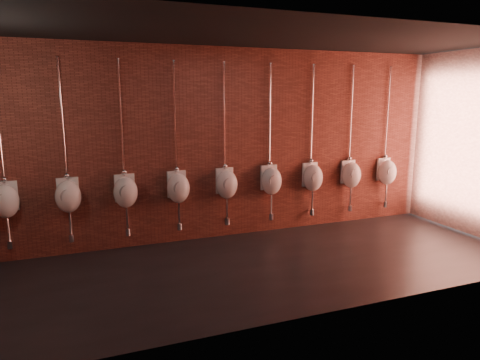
% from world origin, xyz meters
% --- Properties ---
extents(ground, '(8.50, 8.50, 0.00)m').
position_xyz_m(ground, '(0.00, 0.00, 0.00)').
color(ground, black).
rests_on(ground, ground).
extents(room_shell, '(8.54, 3.04, 3.22)m').
position_xyz_m(room_shell, '(0.00, 0.00, 2.01)').
color(room_shell, black).
rests_on(room_shell, ground).
extents(urinal_0, '(0.40, 0.36, 2.72)m').
position_xyz_m(urinal_0, '(-3.17, 1.37, 0.96)').
color(urinal_0, white).
rests_on(urinal_0, ground).
extents(urinal_1, '(0.40, 0.36, 2.72)m').
position_xyz_m(urinal_1, '(-2.34, 1.37, 0.96)').
color(urinal_1, white).
rests_on(urinal_1, ground).
extents(urinal_2, '(0.40, 0.36, 2.72)m').
position_xyz_m(urinal_2, '(-1.51, 1.37, 0.96)').
color(urinal_2, white).
rests_on(urinal_2, ground).
extents(urinal_3, '(0.40, 0.36, 2.72)m').
position_xyz_m(urinal_3, '(-0.68, 1.37, 0.96)').
color(urinal_3, white).
rests_on(urinal_3, ground).
extents(urinal_4, '(0.40, 0.36, 2.72)m').
position_xyz_m(urinal_4, '(0.15, 1.37, 0.96)').
color(urinal_4, white).
rests_on(urinal_4, ground).
extents(urinal_5, '(0.40, 0.36, 2.72)m').
position_xyz_m(urinal_5, '(0.98, 1.37, 0.96)').
color(urinal_5, white).
rests_on(urinal_5, ground).
extents(urinal_6, '(0.40, 0.36, 2.72)m').
position_xyz_m(urinal_6, '(1.81, 1.37, 0.96)').
color(urinal_6, white).
rests_on(urinal_6, ground).
extents(urinal_7, '(0.40, 0.36, 2.72)m').
position_xyz_m(urinal_7, '(2.64, 1.37, 0.96)').
color(urinal_7, white).
rests_on(urinal_7, ground).
extents(urinal_8, '(0.40, 0.36, 2.72)m').
position_xyz_m(urinal_8, '(3.47, 1.37, 0.96)').
color(urinal_8, white).
rests_on(urinal_8, ground).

